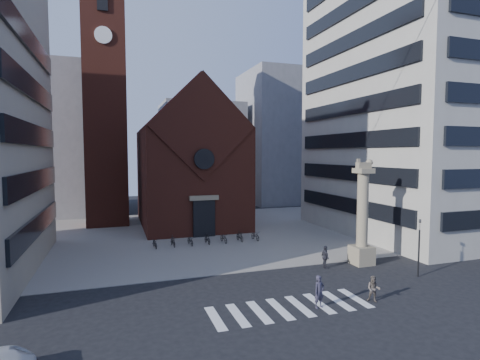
% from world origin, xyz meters
% --- Properties ---
extents(ground, '(120.00, 120.00, 0.00)m').
position_xyz_m(ground, '(0.00, 0.00, 0.00)').
color(ground, black).
rests_on(ground, ground).
extents(piazza, '(46.00, 30.00, 0.05)m').
position_xyz_m(piazza, '(0.00, 19.00, 0.03)').
color(piazza, gray).
rests_on(piazza, ground).
extents(zebra_crossing, '(10.20, 3.20, 0.01)m').
position_xyz_m(zebra_crossing, '(0.55, -3.00, 0.01)').
color(zebra_crossing, white).
rests_on(zebra_crossing, ground).
extents(church, '(12.00, 16.65, 18.00)m').
position_xyz_m(church, '(0.00, 25.04, 7.98)').
color(church, maroon).
rests_on(church, ground).
extents(campanile, '(5.50, 5.50, 31.20)m').
position_xyz_m(campanile, '(-10.00, 28.00, 15.74)').
color(campanile, maroon).
rests_on(campanile, ground).
extents(building_right, '(18.00, 22.00, 32.00)m').
position_xyz_m(building_right, '(24.00, 12.00, 16.00)').
color(building_right, '#AAA69A').
rests_on(building_right, ground).
extents(bg_block_left, '(16.00, 14.00, 22.00)m').
position_xyz_m(bg_block_left, '(-20.00, 40.00, 11.00)').
color(bg_block_left, gray).
rests_on(bg_block_left, ground).
extents(bg_block_mid, '(14.00, 12.00, 18.00)m').
position_xyz_m(bg_block_mid, '(6.00, 45.00, 9.00)').
color(bg_block_mid, gray).
rests_on(bg_block_mid, ground).
extents(bg_block_right, '(16.00, 14.00, 24.00)m').
position_xyz_m(bg_block_right, '(22.00, 42.00, 12.00)').
color(bg_block_right, gray).
rests_on(bg_block_right, ground).
extents(lion_column, '(1.63, 1.60, 8.68)m').
position_xyz_m(lion_column, '(10.01, 3.00, 3.46)').
color(lion_column, gray).
rests_on(lion_column, ground).
extents(traffic_light, '(0.13, 0.16, 4.30)m').
position_xyz_m(traffic_light, '(12.00, -1.00, 2.29)').
color(traffic_light, black).
rests_on(traffic_light, ground).
extents(pedestrian_0, '(0.79, 0.61, 1.93)m').
position_xyz_m(pedestrian_0, '(2.17, -3.56, 0.96)').
color(pedestrian_0, '#2E2B3C').
rests_on(pedestrian_0, ground).
extents(pedestrian_1, '(0.99, 0.99, 1.62)m').
position_xyz_m(pedestrian_1, '(5.79, -3.85, 0.81)').
color(pedestrian_1, '#5C5249').
rests_on(pedestrian_1, ground).
extents(pedestrian_2, '(0.52, 1.08, 1.80)m').
position_xyz_m(pedestrian_2, '(6.59, 3.00, 0.90)').
color(pedestrian_2, '#292931').
rests_on(pedestrian_2, ground).
extents(scooter_0, '(0.77, 1.84, 0.94)m').
position_xyz_m(scooter_0, '(-5.58, 13.62, 0.52)').
color(scooter_0, black).
rests_on(scooter_0, piazza).
extents(scooter_1, '(0.63, 1.77, 1.04)m').
position_xyz_m(scooter_1, '(-3.86, 13.62, 0.57)').
color(scooter_1, black).
rests_on(scooter_1, piazza).
extents(scooter_2, '(0.77, 1.84, 0.94)m').
position_xyz_m(scooter_2, '(-2.15, 13.62, 0.52)').
color(scooter_2, black).
rests_on(scooter_2, piazza).
extents(scooter_3, '(0.63, 1.77, 1.04)m').
position_xyz_m(scooter_3, '(-0.43, 13.62, 0.57)').
color(scooter_3, black).
rests_on(scooter_3, piazza).
extents(scooter_4, '(0.77, 1.84, 0.94)m').
position_xyz_m(scooter_4, '(1.29, 13.62, 0.52)').
color(scooter_4, black).
rests_on(scooter_4, piazza).
extents(scooter_5, '(0.63, 1.77, 1.04)m').
position_xyz_m(scooter_5, '(3.01, 13.62, 0.57)').
color(scooter_5, black).
rests_on(scooter_5, piazza).
extents(scooter_6, '(0.77, 1.84, 0.94)m').
position_xyz_m(scooter_6, '(4.73, 13.62, 0.52)').
color(scooter_6, black).
rests_on(scooter_6, piazza).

